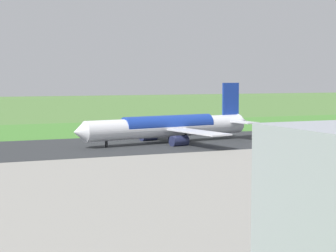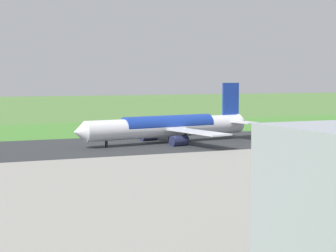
{
  "view_description": "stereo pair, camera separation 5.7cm",
  "coord_description": "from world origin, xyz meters",
  "views": [
    {
      "loc": [
        72.17,
        142.31,
        17.35
      ],
      "look_at": [
        10.93,
        0.0,
        4.5
      ],
      "focal_mm": 62.89,
      "sensor_mm": 36.0,
      "label": 1
    },
    {
      "loc": [
        72.12,
        142.34,
        17.35
      ],
      "look_at": [
        10.93,
        0.0,
        4.5
      ],
      "focal_mm": 62.89,
      "sensor_mm": 36.0,
      "label": 2
    }
  ],
  "objects": [
    {
      "name": "no_stopping_sign",
      "position": [
        13.42,
        -34.36,
        1.74
      ],
      "size": [
        0.6,
        0.1,
        2.96
      ],
      "color": "slate",
      "rests_on": "ground"
    },
    {
      "name": "apron_concrete",
      "position": [
        0.0,
        53.76,
        0.03
      ],
      "size": [
        440.0,
        110.0,
        0.05
      ],
      "primitive_type": "cube",
      "color": "gray",
      "rests_on": "ground"
    },
    {
      "name": "ground_plane",
      "position": [
        0.0,
        0.0,
        0.0
      ],
      "size": [
        800.0,
        800.0,
        0.0
      ],
      "primitive_type": "plane",
      "color": "#547F3D"
    },
    {
      "name": "grass_verge_foreground",
      "position": [
        0.0,
        -37.23,
        0.02
      ],
      "size": [
        600.0,
        80.0,
        0.04
      ],
      "primitive_type": "cube",
      "color": "#478534",
      "rests_on": "ground"
    },
    {
      "name": "airliner_main",
      "position": [
        10.56,
        -0.06,
        4.35
      ],
      "size": [
        53.98,
        44.39,
        15.88
      ],
      "color": "white",
      "rests_on": "ground"
    },
    {
      "name": "runway_asphalt",
      "position": [
        0.0,
        0.0,
        0.03
      ],
      "size": [
        600.0,
        40.93,
        0.06
      ],
      "primitive_type": "cube",
      "color": "#2D3033",
      "rests_on": "ground"
    },
    {
      "name": "traffic_cone_orange",
      "position": [
        17.49,
        -38.48,
        0.28
      ],
      "size": [
        0.4,
        0.4,
        0.55
      ],
      "primitive_type": "cone",
      "color": "orange",
      "rests_on": "ground"
    }
  ]
}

